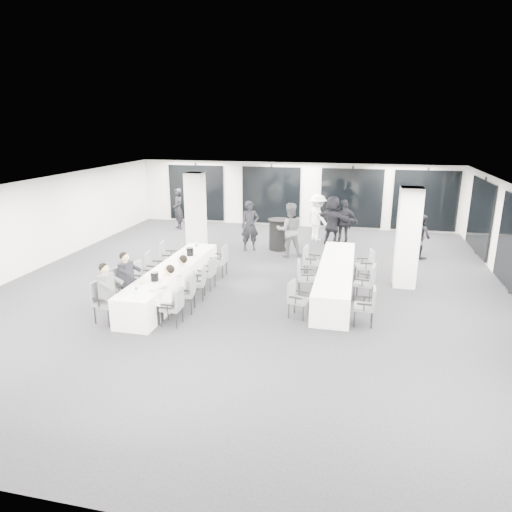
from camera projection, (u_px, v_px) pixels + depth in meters
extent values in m
cube|color=black|center=(252.00, 286.00, 12.96)|extent=(14.00, 16.00, 0.02)
cube|color=silver|center=(252.00, 187.00, 12.16)|extent=(14.00, 16.00, 0.02)
cube|color=silver|center=(31.00, 226.00, 14.05)|extent=(0.02, 16.00, 2.80)
cube|color=silver|center=(294.00, 195.00, 20.05)|extent=(14.00, 0.02, 2.80)
cube|color=silver|center=(86.00, 410.00, 5.07)|extent=(14.00, 0.02, 2.80)
cube|color=black|center=(293.00, 196.00, 20.00)|extent=(13.60, 0.06, 2.50)
cube|color=silver|center=(196.00, 212.00, 16.15)|extent=(0.60, 0.60, 2.80)
cube|color=silver|center=(408.00, 238.00, 12.61)|extent=(0.60, 0.60, 2.80)
cube|color=white|center=(173.00, 280.00, 12.30)|extent=(0.90, 5.00, 0.75)
cube|color=white|center=(336.00, 278.00, 12.47)|extent=(0.90, 5.00, 0.75)
cylinder|color=black|center=(279.00, 235.00, 16.52)|extent=(0.71, 0.71, 1.11)
cylinder|color=black|center=(279.00, 220.00, 16.37)|extent=(0.81, 0.81, 0.02)
cube|color=#55585D|center=(107.00, 303.00, 10.51)|extent=(0.58, 0.60, 0.08)
cube|color=#55585D|center=(99.00, 290.00, 10.52)|extent=(0.17, 0.48, 0.48)
cylinder|color=black|center=(108.00, 309.00, 10.85)|extent=(0.04, 0.04, 0.43)
cylinder|color=black|center=(95.00, 315.00, 10.49)|extent=(0.04, 0.04, 0.43)
cylinder|color=black|center=(121.00, 312.00, 10.67)|extent=(0.04, 0.04, 0.43)
cylinder|color=black|center=(109.00, 318.00, 10.31)|extent=(0.04, 0.04, 0.43)
cube|color=black|center=(115.00, 292.00, 10.68)|extent=(0.35, 0.12, 0.04)
cube|color=black|center=(98.00, 300.00, 10.23)|extent=(0.35, 0.12, 0.04)
cube|color=#55585D|center=(127.00, 289.00, 11.37)|extent=(0.61, 0.63, 0.09)
cube|color=#55585D|center=(119.00, 276.00, 11.39)|extent=(0.19, 0.49, 0.49)
cylinder|color=black|center=(127.00, 294.00, 11.72)|extent=(0.04, 0.04, 0.44)
cylinder|color=black|center=(115.00, 300.00, 11.36)|extent=(0.04, 0.04, 0.44)
cylinder|color=black|center=(140.00, 297.00, 11.53)|extent=(0.04, 0.04, 0.44)
cylinder|color=black|center=(128.00, 303.00, 11.17)|extent=(0.04, 0.04, 0.44)
cube|color=black|center=(134.00, 279.00, 11.55)|extent=(0.36, 0.14, 0.04)
cube|color=black|center=(118.00, 285.00, 11.09)|extent=(0.36, 0.14, 0.04)
cube|color=#55585D|center=(144.00, 279.00, 12.28)|extent=(0.46, 0.48, 0.07)
cube|color=#55585D|center=(137.00, 269.00, 12.27)|extent=(0.09, 0.43, 0.43)
cylinder|color=black|center=(142.00, 284.00, 12.57)|extent=(0.03, 0.03, 0.38)
cylinder|color=black|center=(135.00, 288.00, 12.23)|extent=(0.03, 0.03, 0.38)
cylinder|color=black|center=(154.00, 285.00, 12.47)|extent=(0.03, 0.03, 0.38)
cylinder|color=black|center=(147.00, 290.00, 12.12)|extent=(0.03, 0.03, 0.38)
cube|color=black|center=(148.00, 271.00, 12.45)|extent=(0.32, 0.06, 0.04)
cube|color=black|center=(139.00, 276.00, 12.02)|extent=(0.32, 0.06, 0.04)
cube|color=#55585D|center=(156.00, 269.00, 12.98)|extent=(0.51, 0.52, 0.08)
cube|color=#55585D|center=(148.00, 260.00, 12.93)|extent=(0.11, 0.46, 0.46)
cylinder|color=black|center=(152.00, 275.00, 13.26)|extent=(0.04, 0.04, 0.41)
cylinder|color=black|center=(147.00, 279.00, 12.88)|extent=(0.04, 0.04, 0.41)
cylinder|color=black|center=(166.00, 275.00, 13.22)|extent=(0.04, 0.04, 0.41)
cylinder|color=black|center=(161.00, 280.00, 12.84)|extent=(0.04, 0.04, 0.41)
cube|color=black|center=(159.00, 261.00, 13.17)|extent=(0.34, 0.07, 0.04)
cube|color=black|center=(153.00, 266.00, 12.69)|extent=(0.34, 0.07, 0.04)
cube|color=#55585D|center=(170.00, 259.00, 13.93)|extent=(0.57, 0.59, 0.08)
cube|color=#55585D|center=(162.00, 250.00, 13.85)|extent=(0.16, 0.48, 0.48)
cylinder|color=black|center=(165.00, 264.00, 14.20)|extent=(0.04, 0.04, 0.43)
cylinder|color=black|center=(162.00, 269.00, 13.80)|extent=(0.04, 0.04, 0.43)
cylinder|color=black|center=(179.00, 265.00, 14.19)|extent=(0.04, 0.04, 0.43)
cylinder|color=black|center=(176.00, 269.00, 13.79)|extent=(0.04, 0.04, 0.43)
cube|color=black|center=(172.00, 251.00, 14.12)|extent=(0.36, 0.11, 0.04)
cube|color=black|center=(168.00, 255.00, 13.62)|extent=(0.36, 0.11, 0.04)
cube|color=#55585D|center=(172.00, 308.00, 10.39)|extent=(0.43, 0.44, 0.07)
cube|color=#55585D|center=(179.00, 298.00, 10.27)|extent=(0.06, 0.42, 0.42)
cylinder|color=black|center=(176.00, 321.00, 10.24)|extent=(0.03, 0.03, 0.38)
cylinder|color=black|center=(183.00, 314.00, 10.58)|extent=(0.03, 0.03, 0.38)
cylinder|color=black|center=(161.00, 319.00, 10.32)|extent=(0.03, 0.03, 0.38)
cylinder|color=black|center=(168.00, 313.00, 10.66)|extent=(0.03, 0.03, 0.38)
cube|color=black|center=(167.00, 305.00, 10.13)|extent=(0.31, 0.04, 0.04)
cube|color=black|center=(175.00, 298.00, 10.56)|extent=(0.31, 0.04, 0.04)
cube|color=#55585D|center=(184.00, 294.00, 11.11)|extent=(0.55, 0.57, 0.08)
cube|color=#55585D|center=(193.00, 283.00, 11.02)|extent=(0.14, 0.48, 0.47)
cylinder|color=black|center=(191.00, 307.00, 10.97)|extent=(0.04, 0.04, 0.42)
cylinder|color=black|center=(194.00, 300.00, 11.36)|extent=(0.04, 0.04, 0.42)
cylinder|color=black|center=(174.00, 306.00, 10.99)|extent=(0.04, 0.04, 0.42)
cylinder|color=black|center=(178.00, 300.00, 11.39)|extent=(0.04, 0.04, 0.42)
cube|color=black|center=(182.00, 291.00, 10.81)|extent=(0.35, 0.10, 0.04)
cube|color=black|center=(186.00, 283.00, 11.30)|extent=(0.35, 0.10, 0.04)
cube|color=#55585D|center=(196.00, 284.00, 11.93)|extent=(0.50, 0.52, 0.07)
cube|color=#55585D|center=(204.00, 275.00, 11.86)|extent=(0.14, 0.43, 0.42)
cylinder|color=black|center=(203.00, 294.00, 11.81)|extent=(0.03, 0.03, 0.38)
cylinder|color=black|center=(205.00, 289.00, 12.17)|extent=(0.03, 0.03, 0.38)
cylinder|color=black|center=(189.00, 294.00, 11.82)|extent=(0.03, 0.03, 0.38)
cylinder|color=black|center=(191.00, 289.00, 12.17)|extent=(0.03, 0.03, 0.38)
cube|color=black|center=(195.00, 281.00, 11.67)|extent=(0.31, 0.10, 0.04)
cube|color=black|center=(197.00, 275.00, 12.11)|extent=(0.31, 0.10, 0.04)
cube|color=#55585D|center=(206.00, 274.00, 12.66)|extent=(0.46, 0.48, 0.08)
cube|color=#55585D|center=(213.00, 266.00, 12.53)|extent=(0.08, 0.43, 0.43)
cylinder|color=black|center=(210.00, 285.00, 12.50)|extent=(0.03, 0.03, 0.38)
cylinder|color=black|center=(215.00, 280.00, 12.85)|extent=(0.03, 0.03, 0.38)
cylinder|color=black|center=(197.00, 283.00, 12.60)|extent=(0.03, 0.03, 0.38)
cylinder|color=black|center=(203.00, 279.00, 12.95)|extent=(0.03, 0.03, 0.38)
cube|color=black|center=(203.00, 271.00, 12.40)|extent=(0.32, 0.06, 0.04)
cube|color=black|center=(209.00, 266.00, 12.83)|extent=(0.32, 0.06, 0.04)
cube|color=#55585D|center=(218.00, 262.00, 13.70)|extent=(0.47, 0.49, 0.08)
cube|color=#55585D|center=(225.00, 253.00, 13.57)|extent=(0.07, 0.46, 0.46)
cylinder|color=black|center=(223.00, 272.00, 13.54)|extent=(0.04, 0.04, 0.41)
cylinder|color=black|center=(227.00, 268.00, 13.91)|extent=(0.04, 0.04, 0.41)
cylinder|color=black|center=(210.00, 271.00, 13.63)|extent=(0.04, 0.04, 0.41)
cylinder|color=black|center=(214.00, 267.00, 14.00)|extent=(0.04, 0.04, 0.41)
cube|color=black|center=(215.00, 258.00, 13.42)|extent=(0.34, 0.05, 0.04)
cube|color=black|center=(221.00, 254.00, 13.88)|extent=(0.34, 0.05, 0.04)
cube|color=#55585D|center=(299.00, 301.00, 10.80)|extent=(0.51, 0.53, 0.07)
cube|color=#55585D|center=(291.00, 290.00, 10.82)|extent=(0.15, 0.42, 0.42)
cylinder|color=black|center=(294.00, 305.00, 11.10)|extent=(0.03, 0.03, 0.37)
cylinder|color=black|center=(289.00, 311.00, 10.79)|extent=(0.03, 0.03, 0.37)
cylinder|color=black|center=(309.00, 308.00, 10.94)|extent=(0.03, 0.03, 0.37)
cylinder|color=black|center=(303.00, 314.00, 10.63)|extent=(0.03, 0.03, 0.37)
cube|color=black|center=(303.00, 292.00, 10.95)|extent=(0.31, 0.11, 0.04)
cube|color=black|center=(296.00, 298.00, 10.56)|extent=(0.31, 0.11, 0.04)
cube|color=#55585D|center=(307.00, 278.00, 12.25)|extent=(0.54, 0.56, 0.08)
cube|color=#55585D|center=(299.00, 269.00, 12.18)|extent=(0.15, 0.46, 0.46)
cylinder|color=black|center=(299.00, 284.00, 12.51)|extent=(0.04, 0.04, 0.41)
cylinder|color=black|center=(299.00, 289.00, 12.13)|extent=(0.04, 0.04, 0.41)
cylinder|color=black|center=(313.00, 284.00, 12.50)|extent=(0.04, 0.04, 0.41)
cylinder|color=black|center=(314.00, 289.00, 12.12)|extent=(0.04, 0.04, 0.41)
cube|color=black|center=(306.00, 269.00, 12.44)|extent=(0.34, 0.10, 0.04)
cube|color=black|center=(308.00, 275.00, 11.96)|extent=(0.34, 0.10, 0.04)
cube|color=#55585D|center=(313.00, 262.00, 13.66)|extent=(0.50, 0.52, 0.08)
cube|color=#55585D|center=(306.00, 253.00, 13.66)|extent=(0.12, 0.45, 0.45)
cylinder|color=black|center=(308.00, 267.00, 13.97)|extent=(0.03, 0.03, 0.40)
cylinder|color=black|center=(304.00, 271.00, 13.62)|extent=(0.03, 0.03, 0.40)
cylinder|color=black|center=(320.00, 269.00, 13.84)|extent=(0.03, 0.03, 0.40)
cylinder|color=black|center=(317.00, 272.00, 13.49)|extent=(0.03, 0.03, 0.40)
cube|color=black|center=(315.00, 255.00, 13.83)|extent=(0.33, 0.08, 0.04)
cube|color=black|center=(311.00, 259.00, 13.40)|extent=(0.33, 0.08, 0.04)
cube|color=#55585D|center=(364.00, 307.00, 10.40)|extent=(0.44, 0.46, 0.08)
cube|color=#55585D|center=(374.00, 297.00, 10.28)|extent=(0.06, 0.44, 0.44)
cylinder|color=black|center=(372.00, 320.00, 10.25)|extent=(0.03, 0.03, 0.39)
cylinder|color=black|center=(372.00, 314.00, 10.60)|extent=(0.03, 0.03, 0.39)
cylinder|color=black|center=(354.00, 319.00, 10.33)|extent=(0.03, 0.03, 0.39)
cylinder|color=black|center=(355.00, 312.00, 10.68)|extent=(0.03, 0.03, 0.39)
cube|color=black|center=(364.00, 304.00, 10.13)|extent=(0.32, 0.04, 0.04)
cube|color=black|center=(364.00, 297.00, 10.58)|extent=(0.32, 0.04, 0.04)
cube|color=#55585D|center=(364.00, 283.00, 11.83)|extent=(0.55, 0.57, 0.08)
cube|color=#55585D|center=(373.00, 274.00, 11.67)|extent=(0.15, 0.47, 0.47)
cylinder|color=black|center=(370.00, 296.00, 11.65)|extent=(0.04, 0.04, 0.42)
cylinder|color=black|center=(372.00, 291.00, 12.00)|extent=(0.04, 0.04, 0.42)
cylinder|color=black|center=(354.00, 294.00, 11.81)|extent=(0.04, 0.04, 0.42)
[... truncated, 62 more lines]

